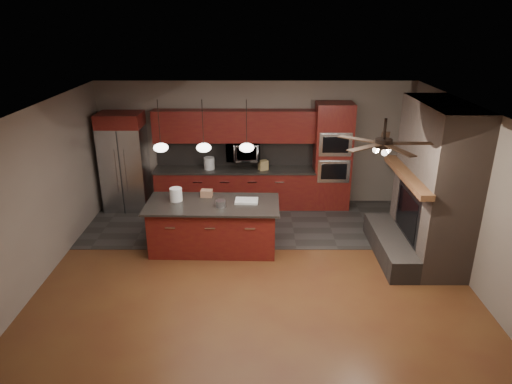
{
  "coord_description": "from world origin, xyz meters",
  "views": [
    {
      "loc": [
        0.03,
        -6.99,
        4.14
      ],
      "look_at": [
        0.01,
        0.6,
        1.17
      ],
      "focal_mm": 32.0,
      "sensor_mm": 36.0,
      "label": 1
    }
  ],
  "objects_px": {
    "kitchen_island": "(213,226)",
    "counter_bucket": "(209,163)",
    "microwave": "(243,151)",
    "paint_tray": "(247,201)",
    "white_bucket": "(176,194)",
    "counter_box": "(263,165)",
    "cardboard_box": "(207,193)",
    "refrigerator": "(124,162)",
    "oven_tower": "(332,157)",
    "paint_can": "(221,204)"
  },
  "relations": [
    {
      "from": "refrigerator",
      "to": "paint_tray",
      "type": "distance_m",
      "value": 3.32
    },
    {
      "from": "refrigerator",
      "to": "paint_can",
      "type": "bearing_deg",
      "value": -42.73
    },
    {
      "from": "paint_can",
      "to": "paint_tray",
      "type": "relative_size",
      "value": 0.42
    },
    {
      "from": "white_bucket",
      "to": "counter_box",
      "type": "distance_m",
      "value": 2.47
    },
    {
      "from": "oven_tower",
      "to": "kitchen_island",
      "type": "distance_m",
      "value": 3.28
    },
    {
      "from": "oven_tower",
      "to": "counter_bucket",
      "type": "height_order",
      "value": "oven_tower"
    },
    {
      "from": "oven_tower",
      "to": "paint_tray",
      "type": "xyz_separation_m",
      "value": [
        -1.86,
        -1.96,
        -0.25
      ]
    },
    {
      "from": "microwave",
      "to": "kitchen_island",
      "type": "bearing_deg",
      "value": -103.65
    },
    {
      "from": "oven_tower",
      "to": "microwave",
      "type": "relative_size",
      "value": 3.25
    },
    {
      "from": "oven_tower",
      "to": "refrigerator",
      "type": "xyz_separation_m",
      "value": [
        -4.6,
        -0.07,
        -0.1
      ]
    },
    {
      "from": "refrigerator",
      "to": "counter_bucket",
      "type": "distance_m",
      "value": 1.87
    },
    {
      "from": "paint_can",
      "to": "cardboard_box",
      "type": "relative_size",
      "value": 0.83
    },
    {
      "from": "kitchen_island",
      "to": "counter_bucket",
      "type": "height_order",
      "value": "counter_bucket"
    },
    {
      "from": "refrigerator",
      "to": "white_bucket",
      "type": "height_order",
      "value": "refrigerator"
    },
    {
      "from": "refrigerator",
      "to": "cardboard_box",
      "type": "height_order",
      "value": "refrigerator"
    },
    {
      "from": "oven_tower",
      "to": "microwave",
      "type": "xyz_separation_m",
      "value": [
        -1.98,
        0.06,
        0.11
      ]
    },
    {
      "from": "refrigerator",
      "to": "counter_box",
      "type": "distance_m",
      "value": 3.07
    },
    {
      "from": "oven_tower",
      "to": "counter_box",
      "type": "distance_m",
      "value": 1.54
    },
    {
      "from": "oven_tower",
      "to": "white_bucket",
      "type": "xyz_separation_m",
      "value": [
        -3.16,
        -1.9,
        -0.15
      ]
    },
    {
      "from": "oven_tower",
      "to": "white_bucket",
      "type": "bearing_deg",
      "value": -149.04
    },
    {
      "from": "cardboard_box",
      "to": "white_bucket",
      "type": "bearing_deg",
      "value": -153.49
    },
    {
      "from": "refrigerator",
      "to": "counter_box",
      "type": "xyz_separation_m",
      "value": [
        3.07,
        0.03,
        -0.08
      ]
    },
    {
      "from": "oven_tower",
      "to": "paint_can",
      "type": "bearing_deg",
      "value": -136.83
    },
    {
      "from": "refrigerator",
      "to": "paint_tray",
      "type": "bearing_deg",
      "value": -34.53
    },
    {
      "from": "paint_can",
      "to": "kitchen_island",
      "type": "bearing_deg",
      "value": 135.95
    },
    {
      "from": "counter_box",
      "to": "refrigerator",
      "type": "bearing_deg",
      "value": 157.24
    },
    {
      "from": "microwave",
      "to": "white_bucket",
      "type": "height_order",
      "value": "microwave"
    },
    {
      "from": "microwave",
      "to": "paint_tray",
      "type": "bearing_deg",
      "value": -86.76
    },
    {
      "from": "paint_tray",
      "to": "counter_box",
      "type": "relative_size",
      "value": 1.93
    },
    {
      "from": "oven_tower",
      "to": "counter_bucket",
      "type": "xyz_separation_m",
      "value": [
        -2.73,
        0.01,
        -0.16
      ]
    },
    {
      "from": "microwave",
      "to": "paint_can",
      "type": "bearing_deg",
      "value": -98.79
    },
    {
      "from": "counter_box",
      "to": "counter_bucket",
      "type": "bearing_deg",
      "value": 154.27
    },
    {
      "from": "paint_can",
      "to": "cardboard_box",
      "type": "xyz_separation_m",
      "value": [
        -0.3,
        0.48,
        0.01
      ]
    },
    {
      "from": "paint_tray",
      "to": "cardboard_box",
      "type": "bearing_deg",
      "value": 163.31
    },
    {
      "from": "microwave",
      "to": "cardboard_box",
      "type": "xyz_separation_m",
      "value": [
        -0.64,
        -1.75,
        -0.31
      ]
    },
    {
      "from": "microwave",
      "to": "paint_tray",
      "type": "height_order",
      "value": "microwave"
    },
    {
      "from": "cardboard_box",
      "to": "counter_box",
      "type": "bearing_deg",
      "value": 62.79
    },
    {
      "from": "white_bucket",
      "to": "microwave",
      "type": "bearing_deg",
      "value": 58.75
    },
    {
      "from": "oven_tower",
      "to": "counter_bucket",
      "type": "relative_size",
      "value": 8.89
    },
    {
      "from": "microwave",
      "to": "counter_bucket",
      "type": "height_order",
      "value": "microwave"
    },
    {
      "from": "microwave",
      "to": "white_bucket",
      "type": "bearing_deg",
      "value": -121.25
    },
    {
      "from": "microwave",
      "to": "paint_tray",
      "type": "relative_size",
      "value": 1.76
    },
    {
      "from": "microwave",
      "to": "refrigerator",
      "type": "xyz_separation_m",
      "value": [
        -2.62,
        -0.13,
        -0.21
      ]
    },
    {
      "from": "microwave",
      "to": "counter_box",
      "type": "relative_size",
      "value": 3.4
    },
    {
      "from": "paint_tray",
      "to": "counter_bucket",
      "type": "bearing_deg",
      "value": 116.28
    },
    {
      "from": "microwave",
      "to": "white_bucket",
      "type": "xyz_separation_m",
      "value": [
        -1.18,
        -1.95,
        -0.26
      ]
    },
    {
      "from": "paint_can",
      "to": "counter_bucket",
      "type": "height_order",
      "value": "counter_bucket"
    },
    {
      "from": "paint_can",
      "to": "paint_tray",
      "type": "height_order",
      "value": "paint_can"
    },
    {
      "from": "microwave",
      "to": "cardboard_box",
      "type": "distance_m",
      "value": 1.89
    },
    {
      "from": "counter_box",
      "to": "microwave",
      "type": "bearing_deg",
      "value": 143.94
    }
  ]
}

